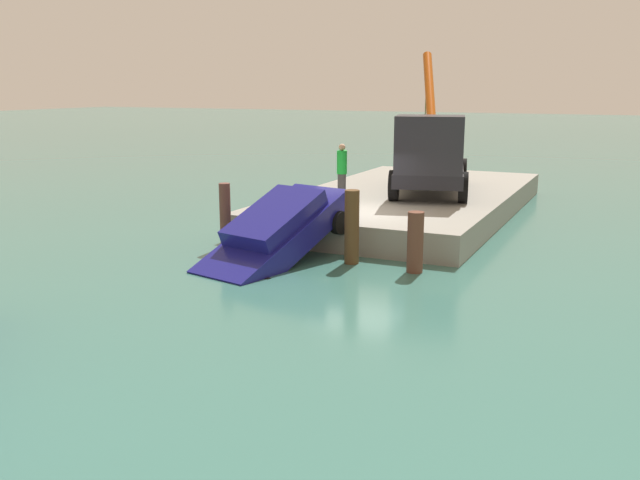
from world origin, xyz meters
The scene contains 9 objects.
ground centered at (0.00, 0.00, 0.00)m, with size 200.00×200.00×0.00m, color #386B60.
dock centered at (-4.76, 0.00, 0.41)m, with size 13.66×7.04×0.82m, color gray.
crane_truck centered at (-3.98, 0.94, 2.15)m, with size 8.73×3.93×5.06m.
dock_worker centered at (-2.40, -1.64, 1.73)m, with size 0.34×0.34×1.78m.
salvaged_car centered at (3.47, -1.01, 0.71)m, with size 4.71×2.88×2.57m.
piling_near centered at (2.70, -3.01, 0.92)m, with size 0.31×0.31×1.84m, color brown.
piling_mid centered at (2.90, -0.77, 0.78)m, with size 0.38×0.38×1.56m, color brown.
piling_far centered at (2.80, 0.88, 0.96)m, with size 0.38×0.38×1.91m, color brown.
piling_end centered at (2.95, 2.62, 0.75)m, with size 0.40×0.40×1.51m, color brown.
Camera 1 is at (18.80, 7.47, 4.49)m, focal length 38.69 mm.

